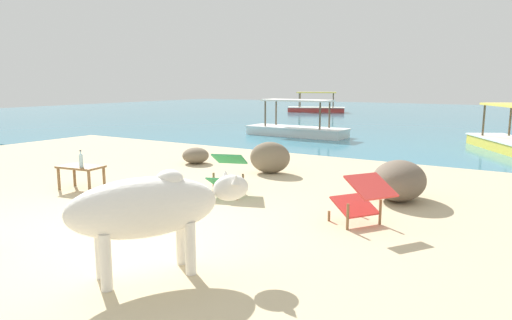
# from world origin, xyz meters

# --- Properties ---
(sand_beach) EXTENTS (18.00, 14.00, 0.04)m
(sand_beach) POSITION_xyz_m (0.00, 0.00, 0.02)
(sand_beach) COLOR #CCB78E
(sand_beach) RESTS_ON ground
(water_surface) EXTENTS (60.00, 36.00, 0.03)m
(water_surface) POSITION_xyz_m (0.00, 22.00, 0.00)
(water_surface) COLOR teal
(water_surface) RESTS_ON ground
(cow) EXTENTS (1.26, 1.74, 1.02)m
(cow) POSITION_xyz_m (1.56, -0.67, 0.72)
(cow) COLOR silver
(cow) RESTS_ON sand_beach
(low_bench_table) EXTENTS (0.82, 0.55, 0.42)m
(low_bench_table) POSITION_xyz_m (-2.08, 1.31, 0.39)
(low_bench_table) COLOR brown
(low_bench_table) RESTS_ON sand_beach
(bottle) EXTENTS (0.07, 0.07, 0.30)m
(bottle) POSITION_xyz_m (-1.94, 1.22, 0.58)
(bottle) COLOR #A3C6D1
(bottle) RESTS_ON low_bench_table
(deck_chair_near) EXTENTS (0.76, 0.90, 0.68)m
(deck_chair_near) POSITION_xyz_m (0.26, 2.41, 0.42)
(deck_chair_near) COLOR brown
(deck_chair_near) RESTS_ON sand_beach
(deck_chair_far) EXTENTS (0.93, 0.86, 0.68)m
(deck_chair_far) POSITION_xyz_m (2.77, 1.90, 0.42)
(deck_chair_far) COLOR brown
(deck_chair_far) RESTS_ON sand_beach
(shore_rock_large) EXTENTS (0.98, 1.21, 0.64)m
(shore_rock_large) POSITION_xyz_m (2.81, 3.51, 0.36)
(shore_rock_large) COLOR #6B5B4C
(shore_rock_large) RESTS_ON sand_beach
(shore_rock_medium) EXTENTS (0.98, 0.83, 0.65)m
(shore_rock_medium) POSITION_xyz_m (-0.04, 4.35, 0.36)
(shore_rock_medium) COLOR #756651
(shore_rock_medium) RESTS_ON sand_beach
(shore_rock_small) EXTENTS (0.82, 0.82, 0.37)m
(shore_rock_small) POSITION_xyz_m (-2.08, 4.42, 0.23)
(shore_rock_small) COLOR #756651
(shore_rock_small) RESTS_ON sand_beach
(boat_red) EXTENTS (3.84, 2.40, 1.29)m
(boat_red) POSITION_xyz_m (-7.83, 23.68, 0.29)
(boat_red) COLOR #C63833
(boat_red) RESTS_ON water_surface
(boat_white) EXTENTS (3.69, 1.22, 1.29)m
(boat_white) POSITION_xyz_m (-2.73, 10.85, 0.29)
(boat_white) COLOR white
(boat_white) RESTS_ON water_surface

